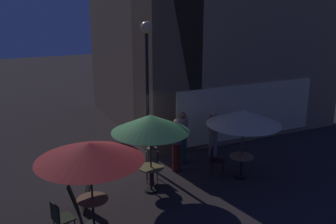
% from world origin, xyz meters
% --- Properties ---
extents(ground_plane, '(60.00, 60.00, 0.00)m').
position_xyz_m(ground_plane, '(0.00, 0.00, 0.00)').
color(ground_plane, '#2C2525').
extents(cafe_building, '(8.77, 8.01, 8.99)m').
position_xyz_m(cafe_building, '(4.14, 3.66, 4.49)').
color(cafe_building, '#987956').
rests_on(cafe_building, ground).
extents(street_lamp_near_corner, '(0.37, 0.37, 4.75)m').
position_xyz_m(street_lamp_near_corner, '(0.92, 0.64, 3.47)').
color(street_lamp_near_corner, black).
rests_on(street_lamp_near_corner, ground).
extents(menu_sandwich_board, '(0.71, 0.65, 0.85)m').
position_xyz_m(menu_sandwich_board, '(-1.77, -1.14, 0.44)').
color(menu_sandwich_board, black).
rests_on(menu_sandwich_board, ground).
extents(cafe_table_0, '(0.76, 0.76, 0.72)m').
position_xyz_m(cafe_table_0, '(-1.63, -1.97, 0.54)').
color(cafe_table_0, black).
rests_on(cafe_table_0, ground).
extents(cafe_table_1, '(0.72, 0.72, 0.76)m').
position_xyz_m(cafe_table_1, '(0.35, -0.95, 0.55)').
color(cafe_table_1, black).
rests_on(cafe_table_1, ground).
extents(cafe_table_2, '(0.74, 0.74, 0.73)m').
position_xyz_m(cafe_table_2, '(3.23, -1.31, 0.53)').
color(cafe_table_2, black).
rests_on(cafe_table_2, ground).
extents(patio_umbrella_0, '(2.57, 2.57, 2.16)m').
position_xyz_m(patio_umbrella_0, '(-1.63, -1.97, 1.94)').
color(patio_umbrella_0, black).
rests_on(patio_umbrella_0, ground).
extents(patio_umbrella_1, '(2.20, 2.20, 2.32)m').
position_xyz_m(patio_umbrella_1, '(0.35, -0.95, 2.07)').
color(patio_umbrella_1, black).
rests_on(patio_umbrella_1, ground).
extents(patio_umbrella_2, '(2.26, 2.26, 2.21)m').
position_xyz_m(patio_umbrella_2, '(3.23, -1.31, 1.98)').
color(patio_umbrella_2, black).
rests_on(patio_umbrella_2, ground).
extents(cafe_chair_0, '(0.53, 0.53, 0.93)m').
position_xyz_m(cafe_chair_0, '(-2.45, -2.19, 0.57)').
color(cafe_chair_0, black).
rests_on(cafe_chair_0, ground).
extents(cafe_chair_1, '(0.52, 0.52, 0.88)m').
position_xyz_m(cafe_chair_1, '(0.67, -0.25, 0.54)').
color(cafe_chair_1, brown).
rests_on(cafe_chair_1, ground).
extents(cafe_chair_2, '(0.60, 0.60, 0.90)m').
position_xyz_m(cafe_chair_2, '(2.61, -0.78, 0.55)').
color(cafe_chair_2, black).
rests_on(cafe_chair_2, ground).
extents(patron_seated_0, '(0.43, 0.51, 1.27)m').
position_xyz_m(patron_seated_0, '(0.61, -0.38, 0.71)').
color(patron_seated_0, '#431E25').
rests_on(patron_seated_0, ground).
extents(patron_standing_1, '(0.35, 0.35, 1.67)m').
position_xyz_m(patron_standing_1, '(3.41, 0.62, 0.84)').
color(patron_standing_1, gray).
rests_on(patron_standing_1, ground).
extents(patron_standing_2, '(0.34, 0.34, 1.77)m').
position_xyz_m(patron_standing_2, '(1.64, -0.00, 0.90)').
color(patron_standing_2, '#531C16').
rests_on(patron_standing_2, ground).
extents(patron_standing_3, '(0.36, 0.36, 1.82)m').
position_xyz_m(patron_standing_3, '(2.09, 0.46, 0.92)').
color(patron_standing_3, '#253E34').
rests_on(patron_standing_3, ground).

